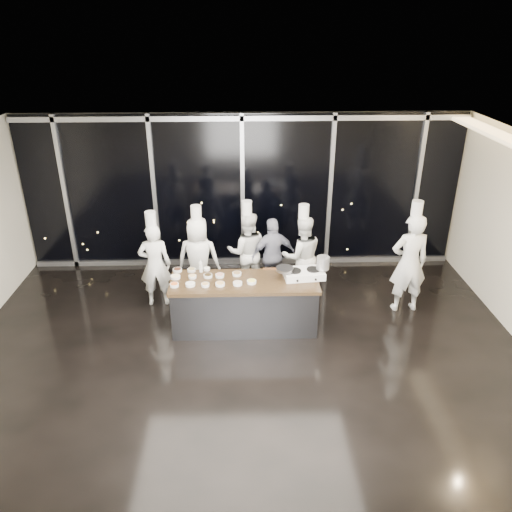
{
  "coord_description": "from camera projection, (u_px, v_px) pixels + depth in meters",
  "views": [
    {
      "loc": [
        -0.03,
        -6.39,
        4.82
      ],
      "look_at": [
        0.2,
        1.2,
        1.21
      ],
      "focal_mm": 35.0,
      "sensor_mm": 36.0,
      "label": 1
    }
  ],
  "objects": [
    {
      "name": "chef_far_left",
      "position": [
        155.0,
        264.0,
        9.02
      ],
      "size": [
        0.6,
        0.42,
        1.82
      ],
      "rotation": [
        0.0,
        0.0,
        3.21
      ],
      "color": "white",
      "rests_on": "ground"
    },
    {
      "name": "stock_pot",
      "position": [
        323.0,
        263.0,
        8.3
      ],
      "size": [
        0.24,
        0.24,
        0.22
      ],
      "primitive_type": "cylinder",
      "rotation": [
        0.0,
        0.0,
        0.11
      ],
      "color": "silver",
      "rests_on": "stove"
    },
    {
      "name": "frying_pan",
      "position": [
        284.0,
        269.0,
        8.28
      ],
      "size": [
        0.53,
        0.32,
        0.05
      ],
      "rotation": [
        0.0,
        0.0,
        0.11
      ],
      "color": "slate",
      "rests_on": "stove"
    },
    {
      "name": "window_wall",
      "position": [
        243.0,
        192.0,
        10.25
      ],
      "size": [
        8.9,
        0.11,
        3.2
      ],
      "color": "black",
      "rests_on": "ground"
    },
    {
      "name": "ground",
      "position": [
        245.0,
        358.0,
        7.84
      ],
      "size": [
        9.0,
        9.0,
        0.0
      ],
      "primitive_type": "plane",
      "color": "black",
      "rests_on": "ground"
    },
    {
      "name": "chef_side",
      "position": [
        409.0,
        262.0,
        8.79
      ],
      "size": [
        0.71,
        0.5,
        2.09
      ],
      "rotation": [
        0.0,
        0.0,
        3.23
      ],
      "color": "white",
      "rests_on": "ground"
    },
    {
      "name": "chef_right",
      "position": [
        302.0,
        256.0,
        9.35
      ],
      "size": [
        0.84,
        0.7,
        1.82
      ],
      "rotation": [
        0.0,
        0.0,
        3.27
      ],
      "color": "white",
      "rests_on": "ground"
    },
    {
      "name": "chef_center",
      "position": [
        247.0,
        251.0,
        9.54
      ],
      "size": [
        0.78,
        0.62,
        1.81
      ],
      "rotation": [
        0.0,
        0.0,
        3.16
      ],
      "color": "white",
      "rests_on": "ground"
    },
    {
      "name": "room_shell",
      "position": [
        257.0,
        225.0,
        6.88
      ],
      "size": [
        9.02,
        7.02,
        3.21
      ],
      "color": "beige",
      "rests_on": "ground"
    },
    {
      "name": "prep_bowls",
      "position": [
        206.0,
        278.0,
        8.29
      ],
      "size": [
        1.43,
        0.69,
        0.05
      ],
      "color": "white",
      "rests_on": "demo_counter"
    },
    {
      "name": "guest",
      "position": [
        273.0,
        256.0,
        9.47
      ],
      "size": [
        0.95,
        0.6,
        1.51
      ],
      "rotation": [
        0.0,
        0.0,
        3.42
      ],
      "color": "#141739",
      "rests_on": "ground"
    },
    {
      "name": "stove",
      "position": [
        304.0,
        274.0,
        8.36
      ],
      "size": [
        0.7,
        0.48,
        0.14
      ],
      "rotation": [
        0.0,
        0.0,
        0.11
      ],
      "color": "white",
      "rests_on": "demo_counter"
    },
    {
      "name": "demo_counter",
      "position": [
        244.0,
        304.0,
        8.46
      ],
      "size": [
        2.46,
        0.86,
        0.9
      ],
      "color": "#36373B",
      "rests_on": "ground"
    },
    {
      "name": "squeeze_bottle",
      "position": [
        201.0,
        266.0,
        8.5
      ],
      "size": [
        0.06,
        0.06,
        0.24
      ],
      "color": "silver",
      "rests_on": "demo_counter"
    },
    {
      "name": "chef_left",
      "position": [
        199.0,
        258.0,
        9.24
      ],
      "size": [
        0.83,
        0.58,
        1.84
      ],
      "rotation": [
        0.0,
        0.0,
        3.05
      ],
      "color": "white",
      "rests_on": "ground"
    }
  ]
}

